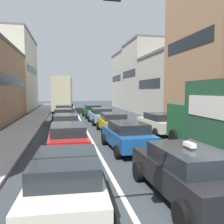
% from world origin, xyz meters
% --- Properties ---
extents(sidewalk_left, '(2.60, 64.00, 0.14)m').
position_xyz_m(sidewalk_left, '(-6.70, 20.00, 0.07)').
color(sidewalk_left, '#ADADAD').
rests_on(sidewalk_left, ground).
extents(lane_stripe_left, '(0.16, 60.00, 0.01)m').
position_xyz_m(lane_stripe_left, '(-1.70, 20.00, 0.01)').
color(lane_stripe_left, silver).
rests_on(lane_stripe_left, ground).
extents(lane_stripe_right, '(0.16, 60.00, 0.01)m').
position_xyz_m(lane_stripe_right, '(1.70, 20.00, 0.01)').
color(lane_stripe_right, silver).
rests_on(lane_stripe_right, ground).
extents(building_row_right, '(7.20, 43.90, 13.60)m').
position_xyz_m(building_row_right, '(9.90, 20.60, 5.72)').
color(building_row_right, '#B2ADA3').
rests_on(building_row_right, ground).
extents(taxi_centre_lane_front, '(2.17, 4.36, 1.66)m').
position_xyz_m(taxi_centre_lane_front, '(0.10, 1.61, 0.80)').
color(taxi_centre_lane_front, black).
rests_on(taxi_centre_lane_front, ground).
extents(sedan_left_lane_front, '(2.23, 4.38, 1.49)m').
position_xyz_m(sedan_left_lane_front, '(-3.30, 1.56, 0.80)').
color(sedan_left_lane_front, beige).
rests_on(sedan_left_lane_front, ground).
extents(sedan_centre_lane_second, '(2.22, 4.38, 1.49)m').
position_xyz_m(sedan_centre_lane_second, '(-0.13, 7.28, 0.80)').
color(sedan_centre_lane_second, '#194C8C').
rests_on(sedan_centre_lane_second, ground).
extents(wagon_left_lane_second, '(2.13, 4.34, 1.49)m').
position_xyz_m(wagon_left_lane_second, '(-3.21, 7.16, 0.80)').
color(wagon_left_lane_second, '#A51E1E').
rests_on(wagon_left_lane_second, ground).
extents(hatchback_centre_lane_third, '(2.14, 4.34, 1.49)m').
position_xyz_m(hatchback_centre_lane_third, '(0.14, 12.47, 0.80)').
color(hatchback_centre_lane_third, '#B29319').
rests_on(hatchback_centre_lane_third, ground).
extents(sedan_left_lane_third, '(2.18, 4.36, 1.49)m').
position_xyz_m(sedan_left_lane_third, '(-3.23, 12.15, 0.80)').
color(sedan_left_lane_third, silver).
rests_on(sedan_left_lane_third, ground).
extents(coupe_centre_lane_fourth, '(2.21, 4.37, 1.49)m').
position_xyz_m(coupe_centre_lane_fourth, '(0.02, 17.58, 0.80)').
color(coupe_centre_lane_fourth, '#759EB7').
rests_on(coupe_centre_lane_fourth, ground).
extents(sedan_left_lane_fourth, '(2.29, 4.41, 1.49)m').
position_xyz_m(sedan_left_lane_fourth, '(-3.38, 17.68, 0.80)').
color(sedan_left_lane_fourth, black).
rests_on(sedan_left_lane_fourth, ground).
extents(sedan_centre_lane_fifth, '(2.22, 4.38, 1.49)m').
position_xyz_m(sedan_centre_lane_fifth, '(-0.14, 22.98, 0.80)').
color(sedan_centre_lane_fifth, '#19592D').
rests_on(sedan_centre_lane_fifth, ground).
extents(sedan_left_lane_fifth, '(2.28, 4.40, 1.49)m').
position_xyz_m(sedan_left_lane_fifth, '(-3.56, 23.10, 0.80)').
color(sedan_left_lane_fifth, gray).
rests_on(sedan_left_lane_fifth, ground).
extents(sedan_right_lane_behind_truck, '(2.26, 4.40, 1.49)m').
position_xyz_m(sedan_right_lane_behind_truck, '(3.43, 11.56, 0.80)').
color(sedan_right_lane_behind_truck, beige).
rests_on(sedan_right_lane_behind_truck, ground).
extents(bus_mid_queue_primary, '(3.17, 10.61, 5.06)m').
position_xyz_m(bus_mid_queue_primary, '(-3.56, 31.54, 2.83)').
color(bus_mid_queue_primary, '#BFB793').
rests_on(bus_mid_queue_primary, ground).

